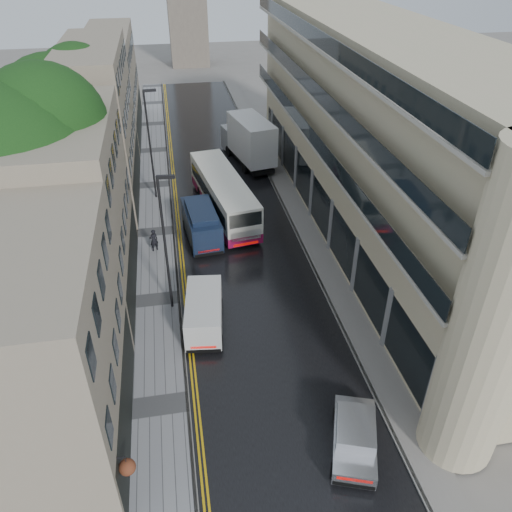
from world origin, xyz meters
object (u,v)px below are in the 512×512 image
object	(u,v)px
tree_far	(62,133)
lamp_post_near	(165,247)
cream_bus	(220,216)
lamp_post_far	(150,147)
tree_near	(18,204)
pedestrian	(154,240)
silver_hatchback	(334,463)
white_lorry	(244,150)
navy_van	(192,237)
white_van	(186,333)

from	to	relation	value
tree_far	lamp_post_near	size ratio (longest dim) A/B	1.46
cream_bus	lamp_post_far	size ratio (longest dim) A/B	1.29
tree_near	pedestrian	size ratio (longest dim) A/B	8.31
silver_hatchback	white_lorry	bearing A→B (deg)	107.28
tree_far	lamp_post_near	bearing A→B (deg)	-63.78
tree_far	navy_van	bearing A→B (deg)	-45.19
silver_hatchback	navy_van	size ratio (longest dim) A/B	0.77
tree_near	cream_bus	distance (m)	14.08
tree_near	white_van	bearing A→B (deg)	-32.63
white_van	cream_bus	bearing A→B (deg)	81.51
lamp_post_near	cream_bus	bearing A→B (deg)	69.15
white_lorry	silver_hatchback	bearing A→B (deg)	-103.75
lamp_post_near	tree_near	bearing A→B (deg)	172.90
pedestrian	lamp_post_near	xyz separation A→B (m)	(0.96, -6.50, 3.44)
white_van	lamp_post_near	distance (m)	4.97
tree_far	white_lorry	world-z (taller)	tree_far
cream_bus	lamp_post_near	size ratio (longest dim) A/B	1.35
white_van	lamp_post_near	world-z (taller)	lamp_post_near
white_van	lamp_post_near	size ratio (longest dim) A/B	0.54
cream_bus	silver_hatchback	xyz separation A→B (m)	(2.37, -20.32, -0.79)
tree_near	lamp_post_near	xyz separation A→B (m)	(7.51, -1.63, -2.55)
white_lorry	lamp_post_far	bearing A→B (deg)	-167.12
silver_hatchback	lamp_post_near	bearing A→B (deg)	136.27
silver_hatchback	tree_near	bearing A→B (deg)	153.95
white_van	navy_van	bearing A→B (deg)	90.82
white_van	navy_van	distance (m)	9.35
tree_near	lamp_post_near	distance (m)	8.09
tree_far	white_van	distance (m)	20.55
silver_hatchback	lamp_post_far	bearing A→B (deg)	123.84
tree_near	white_van	xyz separation A→B (m)	(8.20, -5.25, -5.88)
navy_van	lamp_post_far	world-z (taller)	lamp_post_far
tree_near	pedestrian	xyz separation A→B (m)	(6.54, 4.87, -5.99)
lamp_post_far	cream_bus	bearing A→B (deg)	-60.42
lamp_post_near	lamp_post_far	size ratio (longest dim) A/B	0.96
navy_van	white_lorry	bearing A→B (deg)	60.94
navy_van	pedestrian	distance (m)	2.81
tree_near	silver_hatchback	distance (m)	20.57
pedestrian	lamp_post_near	world-z (taller)	lamp_post_near
tree_near	lamp_post_near	world-z (taller)	tree_near
white_van	lamp_post_far	size ratio (longest dim) A/B	0.52
navy_van	tree_far	bearing A→B (deg)	129.52
cream_bus	navy_van	distance (m)	3.17
silver_hatchback	lamp_post_far	distance (m)	28.47
lamp_post_far	tree_far	bearing A→B (deg)	179.00
tree_far	white_van	world-z (taller)	tree_far
white_lorry	silver_hatchback	xyz separation A→B (m)	(-1.17, -31.06, -1.52)
pedestrian	lamp_post_near	size ratio (longest dim) A/B	0.20
white_van	navy_van	size ratio (longest dim) A/B	0.85
cream_bus	lamp_post_far	distance (m)	8.93
tree_far	lamp_post_far	distance (m)	6.65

